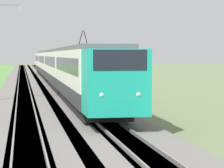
% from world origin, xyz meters
% --- Properties ---
extents(ballast_main, '(240.00, 4.40, 0.30)m').
position_xyz_m(ballast_main, '(50.00, 0.00, 0.15)').
color(ballast_main, slate).
rests_on(ballast_main, ground).
extents(ballast_adjacent, '(240.00, 4.40, 0.30)m').
position_xyz_m(ballast_adjacent, '(50.00, -3.82, 0.15)').
color(ballast_adjacent, slate).
rests_on(ballast_adjacent, ground).
extents(track_main, '(240.00, 1.57, 0.45)m').
position_xyz_m(track_main, '(50.00, 0.00, 0.16)').
color(track_main, '#4C4238').
rests_on(track_main, ground).
extents(track_adjacent, '(240.00, 1.57, 0.45)m').
position_xyz_m(track_adjacent, '(50.00, -3.82, 0.16)').
color(track_adjacent, '#4C4238').
rests_on(track_adjacent, ground).
extents(passenger_train, '(78.05, 2.85, 5.20)m').
position_xyz_m(passenger_train, '(58.62, -3.82, 2.45)').
color(passenger_train, '#19A88E').
rests_on(passenger_train, ground).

